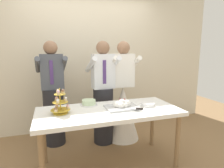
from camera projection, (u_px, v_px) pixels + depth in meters
ground_plane at (109, 165)px, 2.57m from camera, size 8.00×8.00×0.00m
rear_wall at (87, 54)px, 3.63m from camera, size 5.20×0.10×2.90m
dessert_table at (109, 115)px, 2.44m from camera, size 1.80×0.80×0.78m
cupcake_stand at (60, 104)px, 2.26m from camera, size 0.23×0.23×0.31m
main_cake_tray at (122, 105)px, 2.48m from camera, size 0.42×0.37×0.13m
plate_stack at (148, 104)px, 2.59m from camera, size 0.20×0.19×0.04m
round_cake at (89, 103)px, 2.62m from camera, size 0.24×0.24×0.07m
person_groom at (103, 99)px, 3.08m from camera, size 0.48×0.51×1.66m
person_bride at (123, 106)px, 3.25m from camera, size 0.56×0.56×1.66m
person_guest at (53, 99)px, 3.03m from camera, size 0.48×0.51×1.66m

